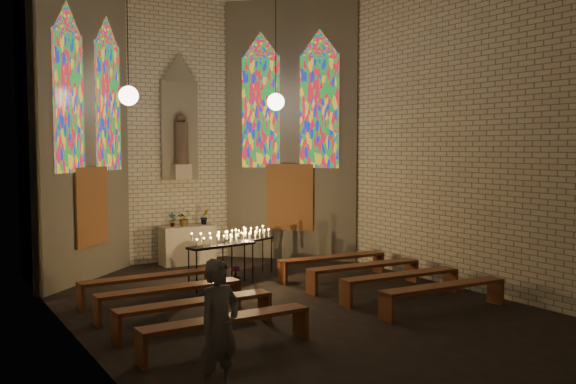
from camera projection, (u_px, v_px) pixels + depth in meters
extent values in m
plane|color=black|center=(296.00, 309.00, 12.11)|extent=(12.00, 12.00, 0.00)
cube|color=beige|center=(178.00, 130.00, 17.01)|extent=(8.00, 0.02, 7.00)
cube|color=beige|center=(74.00, 118.00, 9.82)|extent=(0.02, 12.00, 7.00)
cube|color=beige|center=(453.00, 126.00, 13.90)|extent=(0.02, 12.00, 7.00)
cube|color=beige|center=(84.00, 127.00, 14.53)|extent=(2.72, 2.72, 7.00)
cube|color=beige|center=(291.00, 130.00, 17.34)|extent=(2.72, 2.72, 7.00)
cube|color=#4C3F8C|center=(69.00, 103.00, 13.67)|extent=(0.78, 0.78, 3.00)
cube|color=#4C3F8C|center=(108.00, 107.00, 15.24)|extent=(0.78, 0.78, 3.00)
cube|color=#4C3F8C|center=(261.00, 112.00, 17.35)|extent=(0.78, 0.78, 3.00)
cube|color=#4C3F8C|center=(319.00, 111.00, 16.95)|extent=(0.78, 0.78, 3.00)
cube|color=brown|center=(92.00, 206.00, 14.62)|extent=(0.95, 0.95, 1.80)
cube|color=brown|center=(290.00, 197.00, 17.30)|extent=(0.95, 0.95, 1.80)
cube|color=gray|center=(179.00, 130.00, 16.94)|extent=(1.00, 0.12, 2.60)
cone|color=gray|center=(179.00, 67.00, 16.82)|extent=(1.00, 1.00, 0.80)
cube|color=beige|center=(182.00, 172.00, 16.89)|extent=(0.45, 0.30, 0.40)
cylinder|color=brown|center=(181.00, 143.00, 16.84)|extent=(0.36, 0.36, 1.10)
sphere|color=brown|center=(181.00, 118.00, 16.80)|extent=(0.26, 0.26, 0.26)
sphere|color=white|center=(129.00, 96.00, 14.36)|extent=(0.44, 0.44, 0.44)
cylinder|color=black|center=(127.00, 32.00, 14.26)|extent=(0.02, 0.02, 2.80)
sphere|color=white|center=(276.00, 102.00, 16.30)|extent=(0.44, 0.44, 0.44)
cylinder|color=black|center=(276.00, 46.00, 16.20)|extent=(0.02, 0.02, 2.80)
cube|color=beige|center=(187.00, 245.00, 16.74)|extent=(1.40, 0.60, 1.00)
imported|color=#4C723F|center=(172.00, 220.00, 16.48)|extent=(0.22, 0.18, 0.36)
imported|color=#4C723F|center=(184.00, 218.00, 16.70)|extent=(0.45, 0.42, 0.41)
imported|color=#4C723F|center=(205.00, 217.00, 16.99)|extent=(0.25, 0.22, 0.41)
imported|color=#4C723F|center=(236.00, 275.00, 14.22)|extent=(0.30, 0.30, 0.41)
cube|color=black|center=(221.00, 245.00, 13.92)|extent=(1.64, 0.68, 0.05)
cylinder|color=black|center=(197.00, 272.00, 13.35)|extent=(0.03, 0.03, 0.90)
cylinder|color=black|center=(253.00, 263.00, 14.34)|extent=(0.03, 0.03, 0.90)
cylinder|color=black|center=(189.00, 270.00, 13.57)|extent=(0.03, 0.03, 0.90)
cylinder|color=black|center=(245.00, 262.00, 14.56)|extent=(0.03, 0.03, 0.90)
cube|color=black|center=(248.00, 241.00, 15.07)|extent=(1.52, 0.86, 0.05)
cylinder|color=black|center=(232.00, 264.00, 14.47)|extent=(0.03, 0.03, 0.84)
cylinder|color=black|center=(271.00, 256.00, 15.56)|extent=(0.03, 0.03, 0.84)
cylinder|color=black|center=(223.00, 262.00, 14.65)|extent=(0.03, 0.03, 0.84)
cylinder|color=black|center=(263.00, 254.00, 15.74)|extent=(0.03, 0.03, 0.84)
cube|color=#5B2E1A|center=(148.00, 277.00, 12.65)|extent=(2.73, 0.46, 0.07)
cube|color=#5B2E1A|center=(80.00, 298.00, 11.95)|extent=(0.08, 0.38, 0.49)
cube|color=#5B2E1A|center=(210.00, 282.00, 13.37)|extent=(0.08, 0.38, 0.49)
cube|color=#5B2E1A|center=(333.00, 257.00, 14.90)|extent=(2.73, 0.46, 0.07)
cube|color=#5B2E1A|center=(282.00, 273.00, 14.27)|extent=(0.08, 0.38, 0.49)
cube|color=#5B2E1A|center=(378.00, 263.00, 15.56)|extent=(0.08, 0.38, 0.49)
cube|color=#5B2E1A|center=(170.00, 288.00, 11.62)|extent=(2.73, 0.46, 0.07)
cube|color=#5B2E1A|center=(97.00, 312.00, 10.92)|extent=(0.08, 0.38, 0.49)
cube|color=#5B2E1A|center=(235.00, 293.00, 12.35)|extent=(0.08, 0.38, 0.49)
cube|color=#5B2E1A|center=(364.00, 266.00, 13.87)|extent=(2.73, 0.46, 0.07)
cube|color=#5B2E1A|center=(312.00, 283.00, 13.25)|extent=(0.08, 0.38, 0.49)
cube|color=#5B2E1A|center=(412.00, 271.00, 14.53)|extent=(0.08, 0.38, 0.49)
cube|color=#5B2E1A|center=(195.00, 302.00, 10.59)|extent=(2.73, 0.46, 0.07)
cube|color=#5B2E1A|center=(116.00, 329.00, 9.89)|extent=(0.08, 0.38, 0.49)
cube|color=#5B2E1A|center=(265.00, 306.00, 11.32)|extent=(0.08, 0.38, 0.49)
cube|color=#5B2E1A|center=(401.00, 275.00, 12.84)|extent=(2.73, 0.46, 0.07)
cube|color=#5B2E1A|center=(346.00, 294.00, 12.22)|extent=(0.08, 0.38, 0.49)
cube|color=#5B2E1A|center=(450.00, 280.00, 13.50)|extent=(0.08, 0.38, 0.49)
cube|color=#5B2E1A|center=(227.00, 319.00, 9.56)|extent=(2.73, 0.46, 0.07)
cube|color=#5B2E1A|center=(141.00, 350.00, 8.86)|extent=(0.08, 0.38, 0.49)
cube|color=#5B2E1A|center=(300.00, 322.00, 10.29)|extent=(0.08, 0.38, 0.49)
cube|color=#5B2E1A|center=(444.00, 286.00, 11.81)|extent=(2.73, 0.46, 0.07)
cube|color=#5B2E1A|center=(386.00, 308.00, 11.19)|extent=(0.08, 0.38, 0.49)
cube|color=#5B2E1A|center=(495.00, 291.00, 12.47)|extent=(0.08, 0.38, 0.49)
imported|color=#555560|center=(220.00, 327.00, 7.87)|extent=(0.70, 0.56, 1.68)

